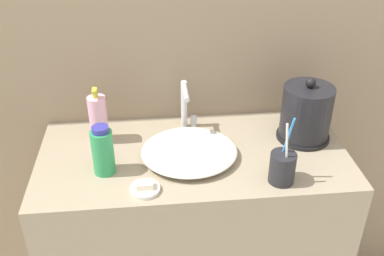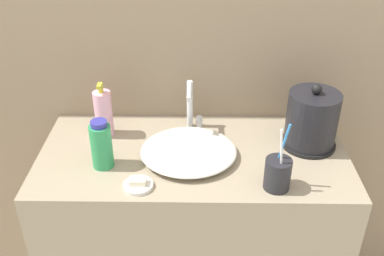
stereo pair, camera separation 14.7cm
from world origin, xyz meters
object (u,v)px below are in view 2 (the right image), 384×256
faucet (191,104)px  toothbrush_cup (278,173)px  electric_kettle (311,121)px  lotion_bottle (104,113)px  shampoo_bottle (101,145)px

faucet → toothbrush_cup: size_ratio=0.83×
faucet → toothbrush_cup: toothbrush_cup is taller
electric_kettle → lotion_bottle: 0.72m
faucet → electric_kettle: electric_kettle is taller
electric_kettle → shampoo_bottle: size_ratio=1.40×
faucet → shampoo_bottle: 0.37m
faucet → electric_kettle: bearing=-14.1°
toothbrush_cup → shampoo_bottle: toothbrush_cup is taller
faucet → electric_kettle: 0.42m
electric_kettle → lotion_bottle: bearing=175.6°
faucet → toothbrush_cup: bearing=-52.2°
electric_kettle → shampoo_bottle: (-0.69, -0.13, -0.01)m
electric_kettle → lotion_bottle: electric_kettle is taller
electric_kettle → toothbrush_cup: size_ratio=1.06×
lotion_bottle → shampoo_bottle: bearing=-81.9°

